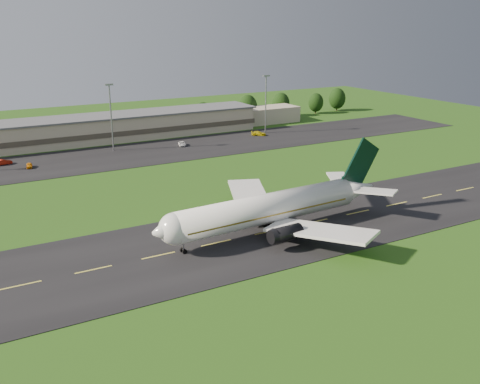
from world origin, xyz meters
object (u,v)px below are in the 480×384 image
service_vehicle_d (259,133)px  service_vehicle_b (3,162)px  airliner (271,208)px  light_mast_centre (111,109)px  service_vehicle_a (29,165)px  light_mast_east (266,97)px  service_vehicle_c (182,144)px  terminal (103,129)px

service_vehicle_d → service_vehicle_b: bearing=123.8°
airliner → light_mast_centre: 80.63m
service_vehicle_a → service_vehicle_d: bearing=12.6°
light_mast_east → service_vehicle_a: 82.33m
light_mast_east → service_vehicle_a: light_mast_east is taller
service_vehicle_c → service_vehicle_d: (29.66, 1.87, 0.10)m
airliner → service_vehicle_d: (44.03, 77.22, -3.82)m
service_vehicle_c → service_vehicle_d: service_vehicle_d is taller
airliner → service_vehicle_b: bearing=113.1°
light_mast_east → service_vehicle_c: light_mast_east is taller
airliner → light_mast_east: bearing=55.6°
light_mast_centre → service_vehicle_a: light_mast_centre is taller
light_mast_centre → service_vehicle_c: 24.54m
light_mast_centre → service_vehicle_d: light_mast_centre is taller
light_mast_east → service_vehicle_d: light_mast_east is taller
airliner → terminal: (-5.14, 96.14, -0.67)m
airliner → light_mast_centre: size_ratio=2.52×
light_mast_centre → light_mast_east: same height
airliner → light_mast_centre: (-6.54, 79.95, 8.08)m
service_vehicle_d → light_mast_east: bearing=-24.1°
airliner → light_mast_east: size_ratio=2.52×
service_vehicle_c → light_mast_east: bearing=25.1°
light_mast_centre → service_vehicle_d: (50.57, -2.73, -11.89)m
light_mast_centre → light_mast_east: size_ratio=1.00×
terminal → light_mast_centre: (-1.40, -16.18, 8.75)m
service_vehicle_c → terminal: bearing=150.5°
service_vehicle_b → service_vehicle_d: size_ratio=0.89×
terminal → service_vehicle_b: 38.01m
light_mast_east → service_vehicle_b: light_mast_east is taller
service_vehicle_b → service_vehicle_d: service_vehicle_b is taller
service_vehicle_b → service_vehicle_a: bearing=-154.4°
terminal → service_vehicle_a: size_ratio=38.76×
service_vehicle_a → service_vehicle_d: size_ratio=0.73×
light_mast_centre → service_vehicle_d: bearing=-3.1°
light_mast_east → service_vehicle_d: (-4.43, -2.73, -11.89)m
airliner → service_vehicle_d: 88.97m
light_mast_east → service_vehicle_d: 12.98m
light_mast_centre → service_vehicle_a: size_ratio=5.44×
service_vehicle_a → service_vehicle_c: size_ratio=0.81×
light_mast_centre → service_vehicle_a: bearing=-160.7°
light_mast_east → terminal: bearing=163.2°
airliner → service_vehicle_b: (-38.26, 77.77, -3.81)m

